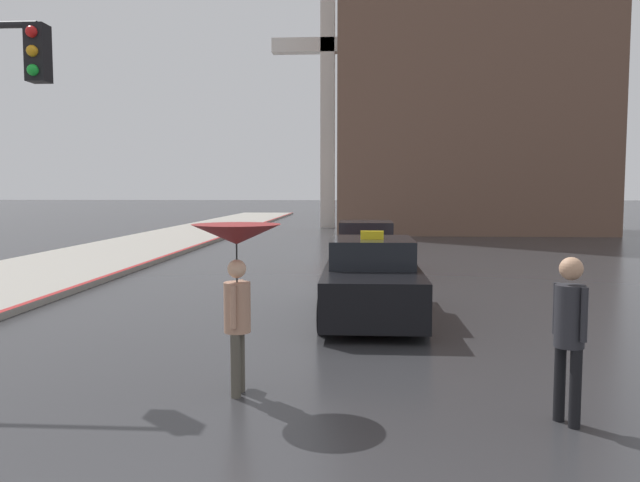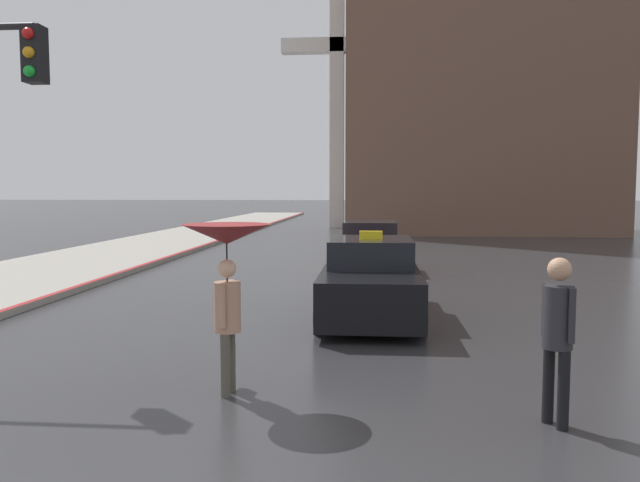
# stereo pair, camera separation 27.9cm
# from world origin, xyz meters

# --- Properties ---
(taxi) EXTENTS (1.91, 4.46, 1.68)m
(taxi) POSITION_xyz_m (1.52, 8.10, 0.70)
(taxi) COLOR black
(taxi) RESTS_ON ground_plane
(sedan_red) EXTENTS (1.91, 4.32, 1.51)m
(sedan_red) POSITION_xyz_m (1.47, 14.94, 0.69)
(sedan_red) COLOR #A52D23
(sedan_red) RESTS_ON ground_plane
(pedestrian_with_umbrella) EXTENTS (1.06, 1.06, 2.06)m
(pedestrian_with_umbrella) POSITION_xyz_m (-0.18, 3.39, 1.66)
(pedestrian_with_umbrella) COLOR #4C473D
(pedestrian_with_umbrella) RESTS_ON ground_plane
(pedestrian_man) EXTENTS (0.41, 0.44, 1.77)m
(pedestrian_man) POSITION_xyz_m (3.46, 2.65, 1.05)
(pedestrian_man) COLOR black
(pedestrian_man) RESTS_ON ground_plane
(building_tower_near) EXTENTS (14.93, 9.19, 25.96)m
(building_tower_near) POSITION_xyz_m (7.56, 34.06, 12.98)
(building_tower_near) COLOR brown
(building_tower_near) RESTS_ON ground_plane
(monument_cross) EXTENTS (7.16, 0.90, 16.27)m
(monument_cross) POSITION_xyz_m (-0.78, 36.95, 9.23)
(monument_cross) COLOR white
(monument_cross) RESTS_ON ground_plane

